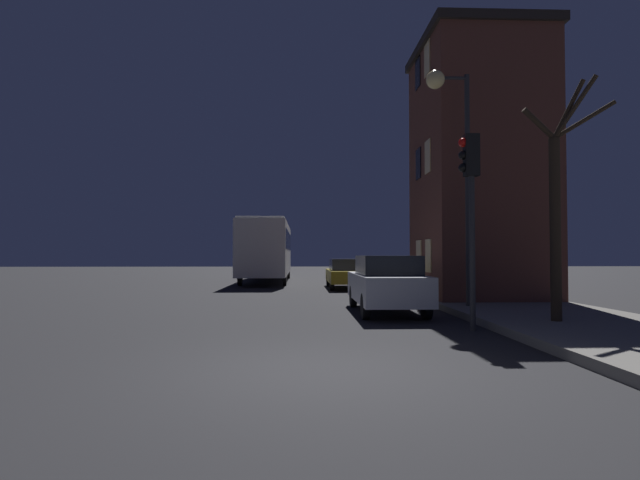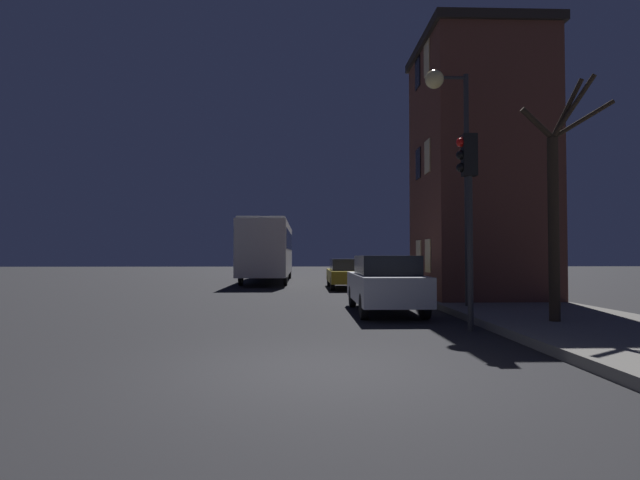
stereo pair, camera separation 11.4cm
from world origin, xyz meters
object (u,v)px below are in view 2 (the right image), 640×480
at_px(traffic_light, 468,189).
at_px(car_mid_lane, 348,273).
at_px(streetlamp, 450,129).
at_px(car_near_lane, 385,283).
at_px(bus, 269,247).
at_px(bare_tree, 556,207).

bearing_deg(traffic_light, car_mid_lane, 96.04).
bearing_deg(car_mid_lane, streetlamp, -78.56).
relative_size(traffic_light, car_near_lane, 0.94).
bearing_deg(traffic_light, car_near_lane, 110.64).
bearing_deg(bus, bare_tree, -68.52).
xyz_separation_m(traffic_light, car_near_lane, (-1.24, 3.30, -2.18)).
bearing_deg(car_near_lane, traffic_light, -69.36).
bearing_deg(car_mid_lane, bus, 124.73).
relative_size(bare_tree, car_mid_lane, 1.11).
bearing_deg(streetlamp, bare_tree, -67.20).
height_order(traffic_light, car_mid_lane, traffic_light).
relative_size(streetlamp, car_mid_lane, 1.42).
distance_m(streetlamp, bus, 17.48).
bearing_deg(bare_tree, traffic_light, -175.85).
relative_size(bus, car_near_lane, 2.68).
bearing_deg(traffic_light, bus, 106.14).
relative_size(traffic_light, bare_tree, 0.81).
relative_size(streetlamp, traffic_light, 1.59).
distance_m(traffic_light, car_mid_lane, 13.60).
bearing_deg(car_mid_lane, car_near_lane, -89.04).
distance_m(bare_tree, car_mid_lane, 13.75).
bearing_deg(streetlamp, car_near_lane, -177.98).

